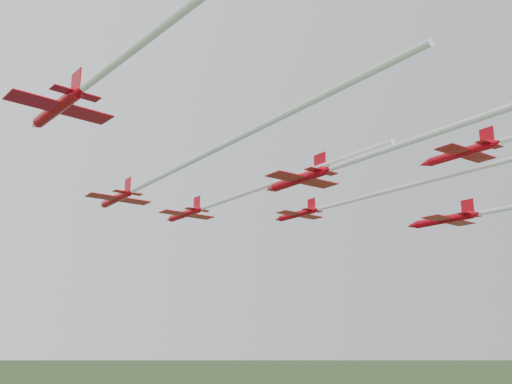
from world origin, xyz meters
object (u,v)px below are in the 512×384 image
jet_row2_left (165,174)px  jet_row2_right (401,188)px  jet_row3_mid (375,153)px  jet_lead (221,202)px  jet_row3_left (157,31)px

jet_row2_left → jet_row2_right: (28.32, -8.96, 0.57)m
jet_row2_right → jet_row3_mid: size_ratio=1.20×
jet_lead → jet_row3_left: bearing=-128.8°
jet_lead → jet_row2_right: 27.27m
jet_lead → jet_row3_mid: size_ratio=0.88×
jet_row2_left → jet_row2_right: bearing=-20.6°
jet_row3_mid → jet_lead: bearing=90.2°
jet_row3_mid → jet_row3_left: bearing=-168.3°
jet_row3_left → jet_row2_left: bearing=56.7°
jet_row2_right → jet_lead: bearing=112.6°
jet_row3_left → jet_row3_mid: 29.99m
jet_row2_right → jet_row3_left: jet_row3_left is taller
jet_row2_left → jet_row2_right: size_ratio=0.82×
jet_row2_left → jet_row3_left: (-11.21, -23.13, 3.01)m
jet_row2_right → jet_row2_left: bearing=157.7°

